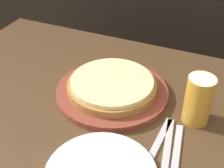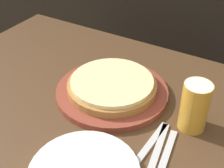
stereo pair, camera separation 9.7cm
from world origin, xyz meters
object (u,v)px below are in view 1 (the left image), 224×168
Objects in this scene: dinner_knife at (168,144)px; spoon at (177,147)px; beer_glass at (199,98)px; fork at (159,142)px; pizza_on_board at (112,88)px.

spoon is (0.02, 0.00, 0.00)m from dinner_knife.
beer_glass is 0.73× the size of fork.
beer_glass reaches higher than dinner_knife.
spoon is (0.25, -0.14, -0.02)m from pizza_on_board.
pizza_on_board is 2.12× the size of spoon.
fork is at bearing 180.00° from dinner_knife.
pizza_on_board reaches higher than dinner_knife.
dinner_knife is 0.02m from spoon.
dinner_knife is (0.02, 0.00, 0.00)m from fork.
spoon is (0.05, 0.00, 0.00)m from fork.
spoon is at bearing 0.00° from dinner_knife.
beer_glass is (0.27, -0.01, 0.05)m from pizza_on_board.
pizza_on_board is at bearing 147.26° from dinner_knife.
fork is (0.20, -0.14, -0.02)m from pizza_on_board.
pizza_on_board is 2.47× the size of beer_glass.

